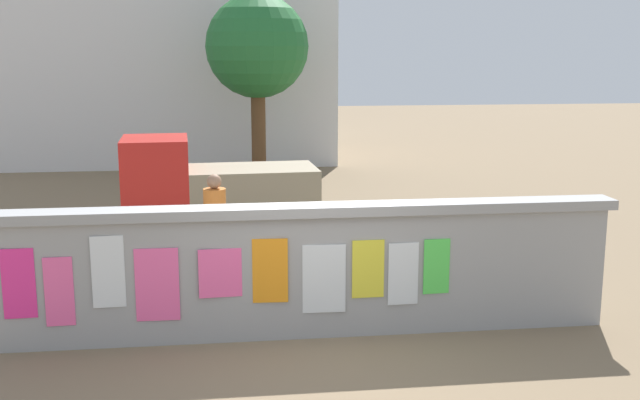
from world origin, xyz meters
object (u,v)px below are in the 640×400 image
Objects in this scene: bicycle_far at (473,235)px; tree_roadside at (257,48)px; person_walking at (215,216)px; auto_rickshaw_truck at (210,187)px; bicycle_near at (327,277)px; motorcycle at (461,259)px.

bicycle_far is 0.35× the size of tree_roadside.
tree_roadside reaches higher than person_walking.
person_walking reaches higher than bicycle_far.
auto_rickshaw_truck is at bearing 92.26° from person_walking.
person_walking is at bearing 139.37° from bicycle_near.
tree_roadside is at bearing 82.99° from person_walking.
auto_rickshaw_truck is 1.93× the size of motorcycle.
auto_rickshaw_truck reaches higher than motorcycle.
auto_rickshaw_truck reaches higher than bicycle_near.
auto_rickshaw_truck is at bearing -101.61° from tree_roadside.
auto_rickshaw_truck is 5.42m from motorcycle.
bicycle_near is at bearing -40.63° from person_walking.
auto_rickshaw_truck is 2.16× the size of bicycle_near.
auto_rickshaw_truck reaches higher than person_walking.
motorcycle is 2.02m from bicycle_near.
person_walking is at bearing -169.54° from bicycle_far.
tree_roadside is (1.21, 5.88, 2.58)m from auto_rickshaw_truck.
person_walking is (-4.31, -0.80, 0.62)m from bicycle_far.
tree_roadside is (1.09, 8.86, 2.50)m from person_walking.
bicycle_near is 10.65m from tree_roadside.
person_walking is at bearing -87.74° from auto_rickshaw_truck.
person_walking is (-3.52, 1.01, 0.52)m from motorcycle.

